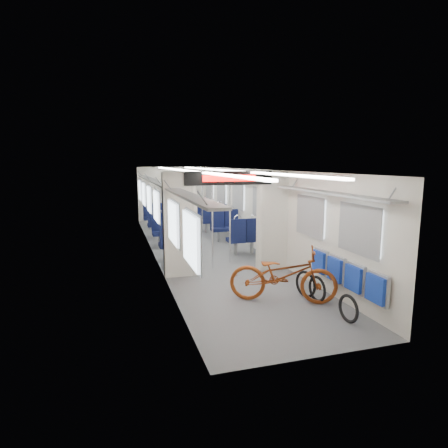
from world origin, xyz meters
The scene contains 14 objects.
carriage centered at (0.00, -0.27, 1.50)m, with size 12.00×12.02×2.31m.
bicycle centered at (0.40, -4.08, 0.50)m, with size 0.67×1.92×1.01m, color brown.
flip_bench centered at (1.35, -4.55, 0.58)m, with size 0.12×2.09×0.50m.
bike_hoop_a centered at (1.00, -5.19, 0.20)m, with size 0.46×0.46×0.05m, color black.
bike_hoop_b centered at (0.99, -4.26, 0.22)m, with size 0.48×0.48×0.05m, color black.
bike_hoop_c centered at (0.91, -3.99, 0.23)m, with size 0.51×0.51×0.05m, color black.
seat_bay_near_left centered at (-0.93, 0.23, 0.54)m, with size 0.91×2.06×1.09m.
seat_bay_near_right centered at (0.93, 0.36, 0.55)m, with size 0.92×2.13×1.12m.
seat_bay_far_left centered at (-0.93, 3.42, 0.53)m, with size 0.88×1.95×1.06m.
seat_bay_far_right centered at (0.93, 3.75, 0.56)m, with size 0.93×2.19×1.14m.
stanchion_near_left centered at (-0.26, -1.63, 1.15)m, with size 0.04×0.04×2.30m, color silver.
stanchion_near_right centered at (0.30, -1.23, 1.15)m, with size 0.05×0.05×2.30m, color silver.
stanchion_far_left centered at (-0.35, 1.96, 1.15)m, with size 0.04×0.04×2.30m, color silver.
stanchion_far_right centered at (0.38, 2.07, 1.15)m, with size 0.04×0.04×2.30m, color silver.
Camera 1 is at (-2.46, -9.96, 2.50)m, focal length 30.00 mm.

